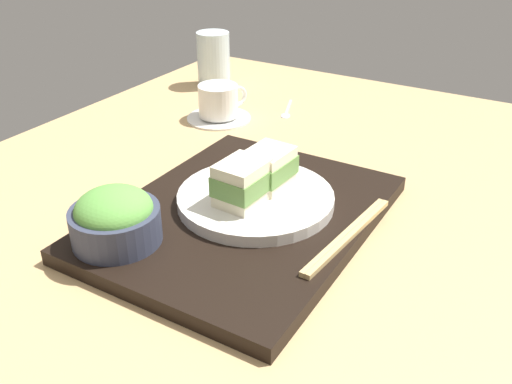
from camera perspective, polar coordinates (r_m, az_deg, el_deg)
The scene contains 10 objects.
ground_plane at distance 82.56cm, azimuth -2.99°, elevation -3.07°, with size 140.00×100.00×3.00cm, color tan.
serving_tray at distance 78.81cm, azimuth -1.31°, elevation -2.53°, with size 42.32×32.78×2.16cm, color black.
sandwich_plate at distance 79.35cm, azimuth -0.04°, elevation -0.68°, with size 22.07×22.07×1.67cm, color silver.
sandwich_near at distance 75.40cm, azimuth -1.43°, elevation 0.93°, with size 7.31×6.19×5.96cm.
sandwich_far at distance 79.81cm, azimuth 1.28°, elevation 2.46°, with size 7.56×6.16×5.59cm.
salad_bowl at distance 72.26cm, azimuth -14.07°, elevation -2.58°, with size 11.34×11.34×7.21cm.
chopsticks_pair at distance 73.36cm, azimuth 9.34°, elevation -4.26°, with size 21.20×3.41×0.70cm.
coffee_cup at distance 114.12cm, azimuth -3.78°, elevation 8.88°, with size 12.87×12.87×7.05cm.
drinking_glass at distance 133.83cm, azimuth -4.31°, elevation 13.24°, with size 7.52×7.52×12.33cm, color silver.
teaspoon at distance 117.94cm, azimuth 3.09°, elevation 8.11°, with size 10.45×4.93×0.80cm.
Camera 1 is at (-57.89, -39.41, 42.22)cm, focal length 39.56 mm.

